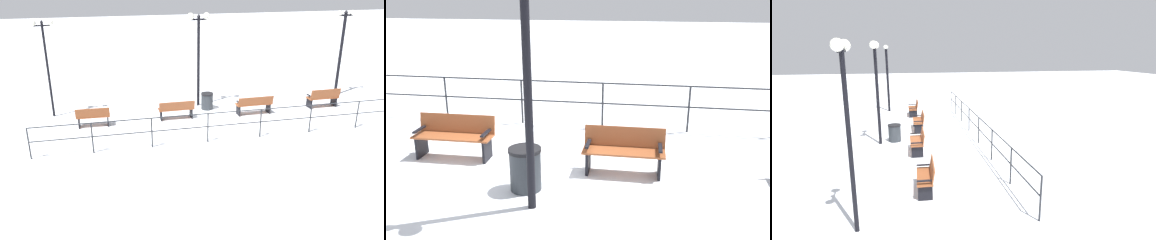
% 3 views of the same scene
% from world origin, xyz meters
% --- Properties ---
extents(ground_plane, '(80.00, 80.00, 0.00)m').
position_xyz_m(ground_plane, '(0.00, 0.00, 0.00)').
color(ground_plane, white).
rests_on(ground_plane, ground).
extents(bench_second, '(0.56, 1.65, 0.88)m').
position_xyz_m(bench_second, '(-0.20, -1.75, 0.47)').
color(bench_second, brown).
rests_on(bench_second, ground).
extents(bench_third, '(0.56, 1.54, 0.86)m').
position_xyz_m(bench_third, '(-0.01, 1.75, 0.46)').
color(bench_third, brown).
rests_on(bench_third, ground).
extents(lamppost_middle, '(0.31, 1.04, 4.32)m').
position_xyz_m(lamppost_middle, '(1.56, 0.39, 3.10)').
color(lamppost_middle, black).
rests_on(lamppost_middle, ground).
extents(waterfront_railing, '(0.05, 14.77, 1.17)m').
position_xyz_m(waterfront_railing, '(-2.64, 0.00, 0.78)').
color(waterfront_railing, '#26282D').
rests_on(waterfront_railing, ground).
extents(trash_bin, '(0.57, 0.57, 0.77)m').
position_xyz_m(trash_bin, '(0.96, 0.11, 0.39)').
color(trash_bin, '#2D3338').
rests_on(trash_bin, ground).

